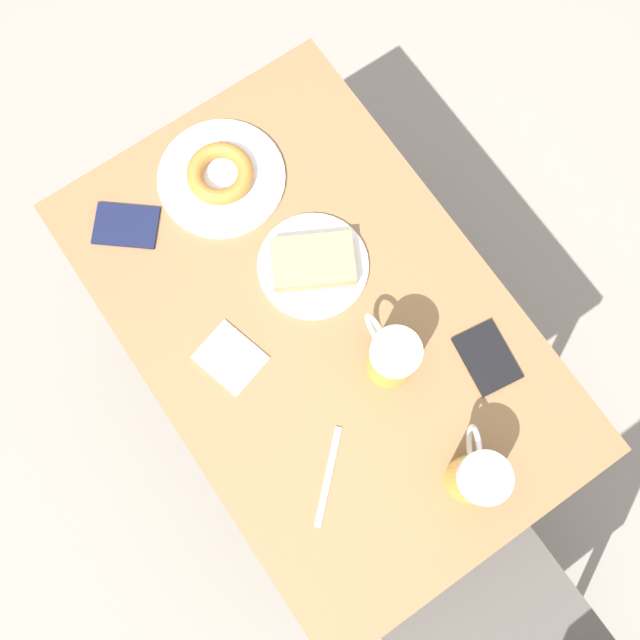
% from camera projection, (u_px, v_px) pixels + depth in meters
% --- Properties ---
extents(ground_plane, '(8.00, 8.00, 0.00)m').
position_uv_depth(ground_plane, '(320.00, 381.00, 2.10)').
color(ground_plane, gray).
extents(table, '(0.68, 1.05, 0.75)m').
position_uv_depth(table, '(320.00, 330.00, 1.44)').
color(table, olive).
rests_on(table, ground_plane).
extents(plate_with_cake, '(0.22, 0.22, 0.05)m').
position_uv_depth(plate_with_cake, '(313.00, 264.00, 1.38)').
color(plate_with_cake, white).
rests_on(plate_with_cake, table).
extents(plate_with_donut, '(0.26, 0.26, 0.04)m').
position_uv_depth(plate_with_donut, '(221.00, 176.00, 1.43)').
color(plate_with_donut, white).
rests_on(plate_with_donut, table).
extents(beer_mug_left, '(0.10, 0.13, 0.14)m').
position_uv_depth(beer_mug_left, '(477.00, 477.00, 1.23)').
color(beer_mug_left, gold).
rests_on(beer_mug_left, table).
extents(beer_mug_center, '(0.09, 0.14, 0.14)m').
position_uv_depth(beer_mug_center, '(392.00, 357.00, 1.28)').
color(beer_mug_center, gold).
rests_on(beer_mug_center, table).
extents(napkin_folded, '(0.12, 0.14, 0.00)m').
position_uv_depth(napkin_folded, '(230.00, 358.00, 1.35)').
color(napkin_folded, white).
rests_on(napkin_folded, table).
extents(fork, '(0.14, 0.13, 0.00)m').
position_uv_depth(fork, '(328.00, 476.00, 1.30)').
color(fork, silver).
rests_on(fork, table).
extents(passport_near_edge, '(0.11, 0.14, 0.01)m').
position_uv_depth(passport_near_edge, '(487.00, 358.00, 1.35)').
color(passport_near_edge, black).
rests_on(passport_near_edge, table).
extents(passport_far_edge, '(0.15, 0.15, 0.01)m').
position_uv_depth(passport_far_edge, '(126.00, 225.00, 1.42)').
color(passport_far_edge, '#141938').
rests_on(passport_far_edge, table).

